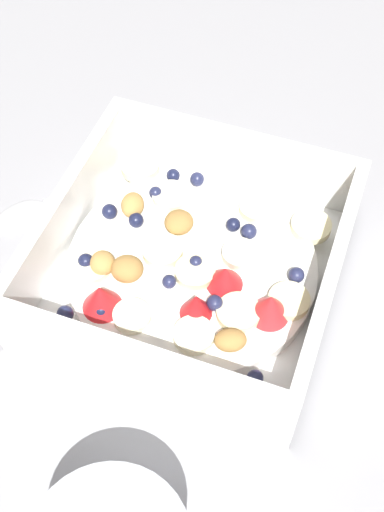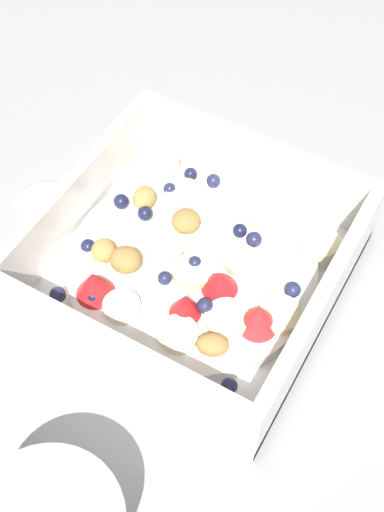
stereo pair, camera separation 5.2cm
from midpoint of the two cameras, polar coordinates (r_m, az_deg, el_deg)
ground_plane at (r=0.54m, az=-4.29°, el=-3.28°), size 2.40×2.40×0.00m
fruit_bowl at (r=0.53m, az=-2.88°, el=-0.94°), size 0.22×0.22×0.07m
spoon at (r=0.61m, az=-14.65°, el=4.51°), size 0.11×0.16×0.01m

